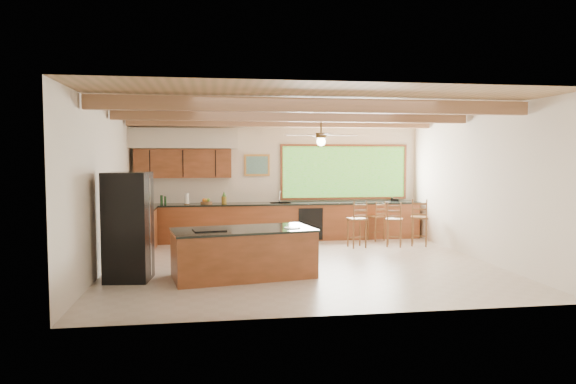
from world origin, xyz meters
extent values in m
plane|color=#C3B2A2|center=(0.00, 0.00, 0.00)|extent=(7.20, 7.20, 0.00)
cube|color=beige|center=(0.00, 3.25, 1.50)|extent=(7.20, 0.04, 3.00)
cube|color=beige|center=(0.00, -3.25, 1.50)|extent=(7.20, 0.04, 3.00)
cube|color=beige|center=(-3.60, 0.00, 1.50)|extent=(0.04, 6.50, 3.00)
cube|color=beige|center=(3.60, 0.00, 1.50)|extent=(0.04, 6.50, 3.00)
cube|color=#976F4B|center=(0.00, 0.00, 3.00)|extent=(7.20, 6.50, 0.04)
cube|color=#8E6047|center=(0.00, -1.60, 2.86)|extent=(7.10, 0.15, 0.22)
cube|color=#8E6047|center=(0.00, 0.50, 2.86)|extent=(7.10, 0.15, 0.22)
cube|color=#8E6047|center=(0.00, 2.30, 2.86)|extent=(7.10, 0.15, 0.22)
cube|color=brown|center=(-2.35, 3.06, 1.90)|extent=(2.30, 0.35, 0.70)
cube|color=beige|center=(-2.35, 2.99, 2.50)|extent=(2.60, 0.50, 0.48)
cylinder|color=#FFEABF|center=(-3.05, 2.99, 2.27)|extent=(0.10, 0.10, 0.01)
cylinder|color=#FFEABF|center=(-1.65, 2.99, 2.27)|extent=(0.10, 0.10, 0.01)
cube|color=#70B841|center=(1.70, 3.22, 1.67)|extent=(3.20, 0.04, 1.30)
cube|color=#B67D37|center=(-0.55, 3.22, 1.85)|extent=(0.64, 0.03, 0.54)
cube|color=#3F7256|center=(-0.55, 3.20, 1.85)|extent=(0.54, 0.01, 0.44)
cube|color=brown|center=(0.00, 2.91, 0.44)|extent=(7.00, 0.65, 0.88)
cube|color=black|center=(0.00, 2.91, 0.90)|extent=(7.04, 0.69, 0.04)
cube|color=brown|center=(-3.26, 1.35, 0.44)|extent=(0.65, 2.35, 0.88)
cube|color=black|center=(-3.26, 1.35, 0.90)|extent=(0.69, 2.39, 0.04)
cube|color=black|center=(0.70, 2.58, 0.42)|extent=(0.60, 0.02, 0.78)
cube|color=silver|center=(0.00, 2.91, 0.91)|extent=(0.50, 0.38, 0.03)
cylinder|color=silver|center=(0.00, 3.11, 1.07)|extent=(0.03, 0.03, 0.30)
cylinder|color=silver|center=(0.00, 3.01, 1.20)|extent=(0.03, 0.20, 0.03)
cylinder|color=white|center=(-2.27, 2.88, 1.05)|extent=(0.11, 0.11, 0.27)
cylinder|color=#1B441F|center=(-2.87, 2.95, 1.03)|extent=(0.06, 0.06, 0.22)
cylinder|color=#1B441F|center=(-2.78, 2.91, 1.02)|extent=(0.05, 0.05, 0.20)
cube|color=black|center=(2.98, 3.00, 0.97)|extent=(0.25, 0.22, 0.09)
cube|color=brown|center=(-1.15, -0.91, 0.40)|extent=(2.49, 1.47, 0.79)
cube|color=black|center=(-1.15, -0.91, 0.81)|extent=(2.53, 1.51, 0.04)
cube|color=black|center=(-1.72, -1.01, 0.84)|extent=(0.59, 0.50, 0.02)
cylinder|color=white|center=(-0.31, -0.94, 0.84)|extent=(0.29, 0.29, 0.01)
cube|color=black|center=(-3.05, -0.88, 0.90)|extent=(0.77, 0.75, 1.80)
cube|color=silver|center=(-2.70, -0.88, 0.90)|extent=(0.02, 0.05, 1.65)
cube|color=brown|center=(1.58, 1.60, 0.65)|extent=(0.44, 0.44, 0.04)
cylinder|color=brown|center=(1.42, 1.45, 0.31)|extent=(0.04, 0.04, 0.63)
cylinder|color=brown|center=(1.73, 1.45, 0.31)|extent=(0.04, 0.04, 0.63)
cylinder|color=brown|center=(1.42, 1.75, 0.31)|extent=(0.04, 0.04, 0.63)
cylinder|color=brown|center=(1.73, 1.75, 0.31)|extent=(0.04, 0.04, 0.63)
cube|color=brown|center=(2.31, 2.45, 0.59)|extent=(0.46, 0.46, 0.04)
cylinder|color=brown|center=(2.17, 2.31, 0.29)|extent=(0.03, 0.03, 0.58)
cylinder|color=brown|center=(2.45, 2.31, 0.29)|extent=(0.03, 0.03, 0.58)
cylinder|color=brown|center=(2.17, 2.59, 0.29)|extent=(0.03, 0.03, 0.58)
cylinder|color=brown|center=(2.45, 2.59, 0.29)|extent=(0.03, 0.03, 0.58)
cube|color=brown|center=(3.07, 1.60, 0.66)|extent=(0.52, 0.52, 0.04)
cylinder|color=brown|center=(2.92, 1.45, 0.32)|extent=(0.04, 0.04, 0.64)
cylinder|color=brown|center=(3.23, 1.45, 0.32)|extent=(0.04, 0.04, 0.64)
cylinder|color=brown|center=(2.92, 1.75, 0.32)|extent=(0.04, 0.04, 0.64)
cylinder|color=brown|center=(3.23, 1.75, 0.32)|extent=(0.04, 0.04, 0.64)
cube|color=brown|center=(2.46, 1.60, 0.63)|extent=(0.49, 0.49, 0.04)
cylinder|color=brown|center=(2.32, 1.45, 0.30)|extent=(0.04, 0.04, 0.61)
cylinder|color=brown|center=(2.61, 1.45, 0.30)|extent=(0.04, 0.04, 0.61)
cylinder|color=brown|center=(2.32, 1.75, 0.30)|extent=(0.04, 0.04, 0.61)
cylinder|color=brown|center=(2.61, 1.75, 0.30)|extent=(0.04, 0.04, 0.61)
camera|label=1|loc=(-1.68, -9.60, 2.04)|focal=32.00mm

